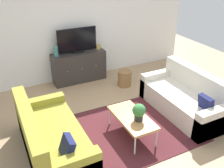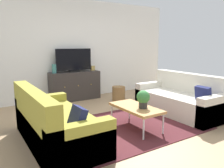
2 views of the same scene
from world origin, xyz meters
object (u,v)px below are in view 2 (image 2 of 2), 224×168
coffee_table (136,108)px  couch_left_side (52,126)px  wicker_basket (119,94)px  flat_screen_tv (74,60)px  couch_right_side (181,100)px  potted_plant (143,98)px  tv_console (75,86)px  mantel_clock (93,68)px  glass_vase (54,69)px

coffee_table → couch_left_side: bearing=172.4°
wicker_basket → coffee_table: bearing=-115.3°
flat_screen_tv → couch_right_side: bearing=-58.1°
couch_right_side → potted_plant: couch_right_side is taller
couch_left_side → wicker_basket: size_ratio=4.86×
potted_plant → tv_console: size_ratio=0.23×
couch_right_side → tv_console: couch_right_side is taller
potted_plant → tv_console: (-0.11, 2.71, -0.20)m
flat_screen_tv → wicker_basket: bearing=-41.5°
mantel_clock → coffee_table: bearing=-100.7°
coffee_table → wicker_basket: bearing=64.7°
tv_console → flat_screen_tv: flat_screen_tv is taller
wicker_basket → mantel_clock: bearing=114.5°
coffee_table → mantel_clock: mantel_clock is taller
glass_vase → couch_left_side: bearing=-109.4°
couch_left_side → flat_screen_tv: 2.88m
couch_right_side → glass_vase: bearing=130.7°
potted_plant → wicker_basket: size_ratio=0.79×
couch_right_side → glass_vase: (-2.04, 2.37, 0.60)m
couch_left_side → glass_vase: (0.84, 2.37, 0.60)m
flat_screen_tv → wicker_basket: (0.91, -0.80, -0.88)m
coffee_table → couch_right_side: bearing=7.7°
coffee_table → wicker_basket: (0.84, 1.79, -0.18)m
mantel_clock → wicker_basket: mantel_clock is taller
couch_right_side → flat_screen_tv: bearing=121.9°
mantel_clock → wicker_basket: bearing=-65.5°
coffee_table → tv_console: tv_console is taller
tv_console → glass_vase: 0.74m
glass_vase → flat_screen_tv: bearing=2.1°
tv_console → wicker_basket: tv_console is taller
mantel_clock → tv_console: bearing=-180.0°
glass_vase → wicker_basket: size_ratio=0.59×
couch_left_side → wicker_basket: (2.29, 1.59, -0.09)m
glass_vase → wicker_basket: 1.79m
coffee_table → wicker_basket: 1.98m
couch_right_side → wicker_basket: couch_right_side is taller
coffee_table → potted_plant: size_ratio=3.26×
couch_left_side → coffee_table: bearing=-7.6°
tv_console → wicker_basket: (0.91, -0.78, -0.19)m
wicker_basket → flat_screen_tv: bearing=138.5°
couch_right_side → glass_vase: 3.19m
tv_console → glass_vase: bearing=180.0°
couch_left_side → tv_console: 2.75m
mantel_clock → couch_right_side: bearing=-68.4°
couch_left_side → wicker_basket: 2.79m
couch_right_side → coffee_table: bearing=-172.3°
potted_plant → mantel_clock: mantel_clock is taller
couch_left_side → potted_plant: bearing=-12.5°
couch_right_side → coffee_table: 1.44m
couch_right_side → wicker_basket: (-0.58, 1.59, -0.09)m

